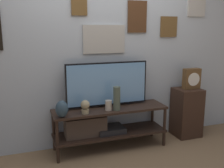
% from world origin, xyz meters
% --- Properties ---
extents(ground_plane, '(12.00, 12.00, 0.00)m').
position_xyz_m(ground_plane, '(0.00, 0.00, 0.00)').
color(ground_plane, '#846647').
extents(wall_back, '(6.40, 0.08, 2.70)m').
position_xyz_m(wall_back, '(-0.00, 0.50, 1.36)').
color(wall_back, '#B2BCC6').
rests_on(wall_back, ground_plane).
extents(media_console, '(1.49, 0.41, 0.55)m').
position_xyz_m(media_console, '(-0.13, 0.24, 0.35)').
color(media_console, black).
rests_on(media_console, ground_plane).
extents(television, '(1.10, 0.05, 0.59)m').
position_xyz_m(television, '(-0.01, 0.33, 0.86)').
color(television, black).
rests_on(television, media_console).
extents(vase_tall_ceramic, '(0.09, 0.09, 0.30)m').
position_xyz_m(vase_tall_ceramic, '(0.05, 0.14, 0.71)').
color(vase_tall_ceramic, '#4C5647').
rests_on(vase_tall_ceramic, media_console).
extents(vase_urn_stoneware, '(0.15, 0.13, 0.20)m').
position_xyz_m(vase_urn_stoneware, '(-0.64, 0.10, 0.65)').
color(vase_urn_stoneware, '#2D4251').
rests_on(vase_urn_stoneware, media_console).
extents(candle_jar, '(0.09, 0.09, 0.13)m').
position_xyz_m(candle_jar, '(-0.05, 0.17, 0.62)').
color(candle_jar, '#C1B29E').
rests_on(candle_jar, media_console).
extents(decorative_bust, '(0.11, 0.11, 0.17)m').
position_xyz_m(decorative_bust, '(-0.36, 0.14, 0.65)').
color(decorative_bust, tan).
rests_on(decorative_bust, media_console).
extents(side_table, '(0.37, 0.35, 0.71)m').
position_xyz_m(side_table, '(1.20, 0.28, 0.36)').
color(side_table, '#382319').
rests_on(side_table, ground_plane).
extents(mantel_clock, '(0.25, 0.11, 0.30)m').
position_xyz_m(mantel_clock, '(1.25, 0.27, 0.86)').
color(mantel_clock, brown).
rests_on(mantel_clock, side_table).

